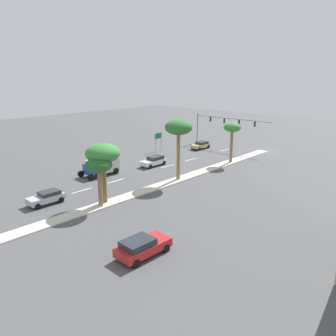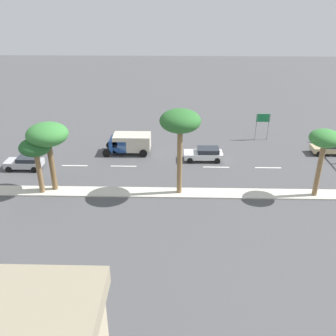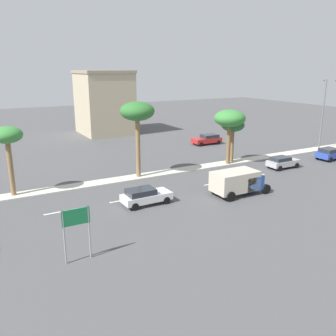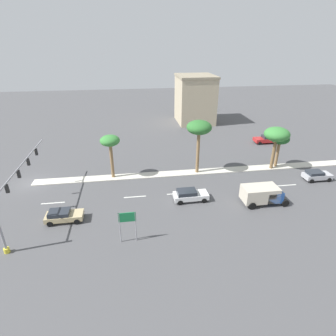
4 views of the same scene
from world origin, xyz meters
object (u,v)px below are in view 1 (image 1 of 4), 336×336
sedan_silver_rear (47,197)px  box_truck (100,166)px  palm_tree_outboard (232,129)px  palm_tree_trailing (103,154)px  sedan_white_left (154,161)px  palm_tree_near (99,167)px  sedan_red_front (142,246)px  palm_tree_far (179,129)px  traffic_signal_gantry (216,125)px  directional_road_sign (158,138)px  sedan_tan_trailing (201,145)px

sedan_silver_rear → box_truck: 11.38m
palm_tree_outboard → palm_tree_trailing: 24.15m
sedan_silver_rear → sedan_white_left: sedan_white_left is taller
palm_tree_trailing → palm_tree_near: bearing=121.0°
sedan_red_front → box_truck: 22.79m
palm_tree_outboard → sedan_red_front: palm_tree_outboard is taller
palm_tree_near → sedan_red_front: 11.75m
palm_tree_far → palm_tree_near: (-0.29, 12.74, -2.40)m
palm_tree_far → sedan_red_front: 20.63m
sedan_silver_rear → sedan_white_left: (2.71, -19.03, 0.03)m
traffic_signal_gantry → palm_tree_trailing: bearing=105.0°
palm_tree_trailing → sedan_silver_rear: (4.44, 4.50, -4.74)m
directional_road_sign → palm_tree_trailing: size_ratio=0.52×
palm_tree_outboard → palm_tree_near: bearing=90.2°
palm_tree_outboard → sedan_silver_rear: (4.97, 28.65, -4.67)m
palm_tree_near → box_truck: 12.28m
palm_tree_far → sedan_tan_trailing: size_ratio=1.99×
palm_tree_far → sedan_tan_trailing: (9.63, -17.43, -6.14)m
directional_road_sign → palm_tree_far: (-13.99, 10.40, 4.40)m
box_truck → sedan_white_left: bearing=-102.1°
directional_road_sign → sedan_white_left: (-6.52, 7.60, -1.70)m
sedan_tan_trailing → directional_road_sign: bearing=58.2°
palm_tree_outboard → sedan_silver_rear: bearing=80.2°
traffic_signal_gantry → palm_tree_far: (-9.29, 21.75, 2.81)m
palm_tree_outboard → sedan_white_left: palm_tree_outboard is taller
directional_road_sign → sedan_red_front: bearing=132.7°
palm_tree_far → palm_tree_near: palm_tree_far is taller
palm_tree_near → palm_tree_far: bearing=-88.7°
palm_tree_trailing → sedan_silver_rear: palm_tree_trailing is taller
traffic_signal_gantry → box_truck: (0.04, 27.57, -2.80)m
sedan_red_front → directional_road_sign: bearing=-47.3°
sedan_tan_trailing → palm_tree_far: bearing=118.9°
palm_tree_far → sedan_tan_trailing: bearing=-61.1°
sedan_white_left → palm_tree_outboard: bearing=-128.6°
sedan_tan_trailing → traffic_signal_gantry: bearing=-94.5°
sedan_red_front → palm_tree_outboard: bearing=-69.9°
box_truck → sedan_silver_rear: bearing=113.7°
palm_tree_trailing → sedan_tan_trailing: size_ratio=1.63×
palm_tree_far → palm_tree_trailing: (0.32, 11.73, -1.38)m
palm_tree_trailing → sedan_silver_rear: size_ratio=1.69×
directional_road_sign → sedan_silver_rear: 28.23m
traffic_signal_gantry → palm_tree_trailing: (-8.96, 33.48, 1.42)m
traffic_signal_gantry → palm_tree_outboard: bearing=135.5°
directional_road_sign → box_truck: size_ratio=0.63×
sedan_silver_rear → directional_road_sign: bearing=-70.9°
traffic_signal_gantry → box_truck: 27.71m
traffic_signal_gantry → box_truck: traffic_signal_gantry is taller
directional_road_sign → palm_tree_near: (-14.28, 23.15, 2.00)m
sedan_silver_rear → sedan_red_front: (-15.56, 0.27, 0.05)m
sedan_tan_trailing → sedan_red_front: size_ratio=0.88×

